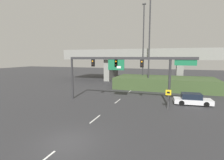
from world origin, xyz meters
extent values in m
plane|color=#2D2D30|center=(0.00, 0.00, 0.00)|extent=(160.00, 160.00, 0.00)
cube|color=silver|center=(0.00, 4.68, 0.00)|extent=(0.14, 2.40, 0.01)
cube|color=silver|center=(0.00, 11.97, 0.00)|extent=(0.14, 2.40, 0.01)
cube|color=silver|center=(0.00, 19.26, 0.00)|extent=(0.14, 2.40, 0.01)
cube|color=silver|center=(0.00, 26.55, 0.00)|extent=(0.14, 2.40, 0.01)
cube|color=silver|center=(0.00, 33.84, 0.00)|extent=(0.14, 2.40, 0.01)
cylinder|color=#2D2D30|center=(-6.55, 11.33, 2.96)|extent=(0.28, 0.28, 5.91)
cylinder|color=#2D2D30|center=(6.55, 11.33, 2.96)|extent=(0.28, 0.28, 5.91)
cube|color=#2D2D30|center=(1.48, 11.33, 5.75)|extent=(16.05, 0.32, 0.32)
cube|color=black|center=(-3.27, 11.33, 5.12)|extent=(0.40, 0.28, 0.95)
sphere|color=orange|center=(-3.27, 11.16, 5.33)|extent=(0.22, 0.22, 0.22)
sphere|color=black|center=(-3.27, 11.16, 4.90)|extent=(0.22, 0.22, 0.22)
cube|color=black|center=(0.00, 11.33, 5.12)|extent=(0.40, 0.28, 0.95)
sphere|color=orange|center=(0.00, 11.16, 5.33)|extent=(0.22, 0.22, 0.22)
sphere|color=black|center=(0.00, 11.16, 4.90)|extent=(0.22, 0.22, 0.22)
cube|color=black|center=(3.27, 11.33, 5.12)|extent=(0.40, 0.28, 0.95)
sphere|color=orange|center=(3.27, 11.16, 5.33)|extent=(0.22, 0.22, 0.22)
sphere|color=black|center=(3.27, 11.16, 4.90)|extent=(0.22, 0.22, 0.22)
cube|color=#196B42|center=(0.00, 11.23, 4.92)|extent=(2.15, 0.08, 1.34)
cube|color=white|center=(0.38, 11.18, 4.62)|extent=(0.54, 0.03, 0.30)
cube|color=#196B42|center=(8.17, 11.27, 5.27)|extent=(2.35, 0.07, 0.64)
cylinder|color=#4C4C4C|center=(6.50, 10.15, 1.16)|extent=(0.08, 0.08, 2.33)
cube|color=yellow|center=(6.50, 10.11, 1.98)|extent=(0.60, 0.03, 0.60)
cube|color=black|center=(6.50, 10.09, 1.98)|extent=(0.33, 0.01, 0.21)
cylinder|color=#2D2D30|center=(0.98, 26.23, 8.10)|extent=(0.24, 0.24, 16.19)
cube|color=#333333|center=(0.98, 26.23, 16.31)|extent=(0.70, 0.36, 0.24)
cylinder|color=#2D2D30|center=(2.76, 21.78, 8.80)|extent=(0.24, 0.24, 17.60)
cube|color=gray|center=(0.00, 33.29, 6.07)|extent=(39.34, 9.33, 1.52)
cube|color=gray|center=(0.00, 28.82, 7.28)|extent=(39.34, 0.40, 0.90)
cube|color=gray|center=(-8.36, 33.29, 2.65)|extent=(1.40, 7.46, 5.31)
cube|color=gray|center=(8.36, 33.29, 2.65)|extent=(1.40, 7.46, 5.31)
cube|color=#384C28|center=(5.45, 23.99, 1.06)|extent=(17.95, 8.19, 2.13)
cube|color=silver|center=(9.36, 13.38, 0.45)|extent=(4.59, 2.15, 0.58)
cube|color=black|center=(9.18, 13.36, 1.08)|extent=(2.45, 1.79, 0.68)
cylinder|color=black|center=(10.67, 14.27, 0.32)|extent=(0.66, 0.28, 0.64)
cylinder|color=black|center=(10.80, 12.73, 0.32)|extent=(0.66, 0.28, 0.64)
cylinder|color=black|center=(7.92, 14.03, 0.32)|extent=(0.66, 0.28, 0.64)
cylinder|color=black|center=(8.05, 12.49, 0.32)|extent=(0.66, 0.28, 0.64)
camera|label=1|loc=(6.80, -10.00, 5.89)|focal=28.00mm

